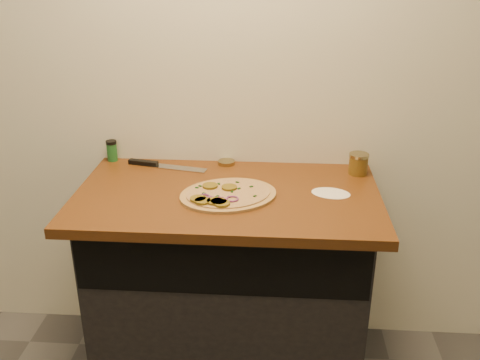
# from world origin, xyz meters

# --- Properties ---
(room_shell) EXTENTS (4.02, 3.52, 2.71)m
(room_shell) POSITION_xyz_m (0.00, 0.00, 1.70)
(room_shell) COLOR silver
(room_shell) RESTS_ON ground
(cabinet) EXTENTS (1.10, 0.60, 0.86)m
(cabinet) POSITION_xyz_m (0.00, 1.45, 0.43)
(cabinet) COLOR black
(cabinet) RESTS_ON ground
(countertop) EXTENTS (1.20, 0.70, 0.04)m
(countertop) POSITION_xyz_m (0.00, 1.42, 0.88)
(countertop) COLOR #632E12
(countertop) RESTS_ON cabinet
(pizza) EXTENTS (0.48, 0.48, 0.03)m
(pizza) POSITION_xyz_m (0.00, 1.37, 0.91)
(pizza) COLOR tan
(pizza) RESTS_ON countertop
(chefs_knife) EXTENTS (0.36, 0.11, 0.02)m
(chefs_knife) POSITION_xyz_m (-0.32, 1.66, 0.91)
(chefs_knife) COLOR #B7BAC1
(chefs_knife) RESTS_ON countertop
(mason_jar_lid) EXTENTS (0.10, 0.10, 0.02)m
(mason_jar_lid) POSITION_xyz_m (-0.03, 1.71, 0.91)
(mason_jar_lid) COLOR #8E8052
(mason_jar_lid) RESTS_ON countertop
(salsa_jar) EXTENTS (0.08, 0.08, 0.09)m
(salsa_jar) POSITION_xyz_m (0.54, 1.64, 0.95)
(salsa_jar) COLOR maroon
(salsa_jar) RESTS_ON countertop
(spice_shaker) EXTENTS (0.05, 0.05, 0.09)m
(spice_shaker) POSITION_xyz_m (-0.55, 1.72, 0.95)
(spice_shaker) COLOR #1D5E27
(spice_shaker) RESTS_ON countertop
(flour_spill) EXTENTS (0.18, 0.18, 0.00)m
(flour_spill) POSITION_xyz_m (0.41, 1.43, 0.90)
(flour_spill) COLOR white
(flour_spill) RESTS_ON countertop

